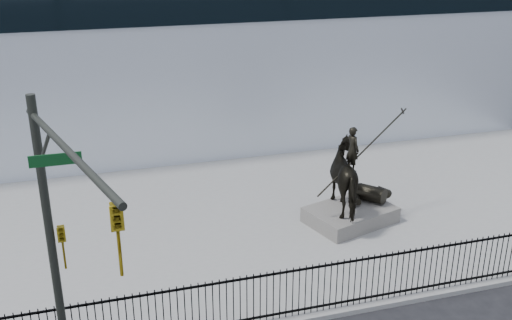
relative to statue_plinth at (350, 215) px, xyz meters
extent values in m
cube|color=gray|center=(-2.56, 1.15, -0.35)|extent=(30.00, 12.00, 0.15)
cube|color=silver|center=(-2.56, 14.15, 4.08)|extent=(44.00, 14.00, 9.00)
cube|color=black|center=(-2.56, -4.60, -0.12)|extent=(22.00, 0.05, 0.05)
cube|color=black|center=(-2.56, -4.60, 1.13)|extent=(22.00, 0.05, 0.05)
cube|color=black|center=(-2.56, -4.60, 0.48)|extent=(22.00, 0.03, 1.50)
cube|color=#5E5B56|center=(0.00, 0.00, 0.00)|extent=(3.36, 2.75, 0.55)
imported|color=black|center=(0.00, 0.00, 1.43)|extent=(2.55, 2.77, 2.32)
imported|color=black|center=(-0.09, -0.03, 2.49)|extent=(0.52, 0.66, 1.57)
cylinder|color=black|center=(0.30, 0.09, 2.26)|extent=(3.59, 1.13, 2.36)
cylinder|color=#252823|center=(-9.56, -5.65, 3.08)|extent=(0.18, 0.18, 7.00)
cylinder|color=#252823|center=(-8.96, -7.78, 6.18)|extent=(1.47, 4.84, 0.12)
imported|color=#A78A12|center=(-8.36, -9.90, 5.55)|extent=(0.18, 0.22, 1.10)
imported|color=#A78A12|center=(-9.34, -5.65, 3.28)|extent=(0.16, 0.20, 1.00)
cube|color=#0C3F19|center=(-9.20, -6.85, 5.68)|extent=(0.90, 0.03, 0.22)
camera|label=1|loc=(-8.62, -17.22, 9.48)|focal=42.00mm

